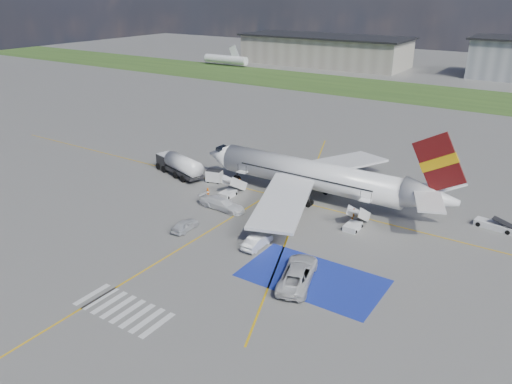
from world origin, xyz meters
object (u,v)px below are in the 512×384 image
car_silver_b (257,241)px  van_white_a (298,271)px  van_white_b (222,202)px  fuel_tanker (179,167)px  car_silver_a (185,225)px  airliner (319,177)px  gpu_cart (214,177)px  belt_loader (495,226)px

car_silver_b → van_white_a: 7.98m
car_silver_b → van_white_b: van_white_b is taller
fuel_tanker → car_silver_a: 19.01m
car_silver_a → airliner: bearing=-121.8°
gpu_cart → van_white_b: 9.90m
fuel_tanker → gpu_cart: 6.26m
belt_loader → car_silver_a: belt_loader is taller
fuel_tanker → car_silver_b: size_ratio=2.33×
gpu_cart → van_white_a: bearing=-49.6°
car_silver_a → car_silver_b: 9.53m
gpu_cart → belt_loader: 38.03m
gpu_cart → car_silver_a: bearing=-78.6°
airliner → car_silver_a: size_ratio=9.31×
belt_loader → car_silver_b: (-21.19, -19.52, 0.36)m
car_silver_b → van_white_a: van_white_a is taller
gpu_cart → airliner: bearing=-5.2°
van_white_b → car_silver_a: bearing=-176.6°
car_silver_a → van_white_a: 16.73m
belt_loader → van_white_a: 27.08m
fuel_tanker → van_white_b: bearing=-9.4°
belt_loader → van_white_a: bearing=-114.5°
car_silver_a → gpu_cart: bearing=-68.4°
gpu_cart → belt_loader: bearing=-4.4°
airliner → car_silver_a: (-9.04, -16.92, -2.72)m
fuel_tanker → van_white_a: size_ratio=1.62×
car_silver_b → van_white_a: (7.11, -3.60, 0.45)m
belt_loader → car_silver_a: size_ratio=1.25×
airliner → van_white_a: size_ratio=5.91×
fuel_tanker → van_white_b: 14.56m
airliner → fuel_tanker: size_ratio=3.64×
gpu_cart → van_white_b: van_white_b is taller
airliner → fuel_tanker: bearing=-171.9°
airliner → van_white_a: airliner is taller
airliner → gpu_cart: (-15.90, -2.44, -2.53)m
car_silver_b → belt_loader: bearing=-136.9°
fuel_tanker → car_silver_b: bearing=-12.2°
airliner → belt_loader: 22.15m
airliner → van_white_b: size_ratio=7.23×
gpu_cart → belt_loader: gpu_cart is taller
airliner → car_silver_b: airliner is taller
van_white_a → airliner: bearing=-85.5°
airliner → car_silver_b: (0.41, -15.67, -2.68)m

